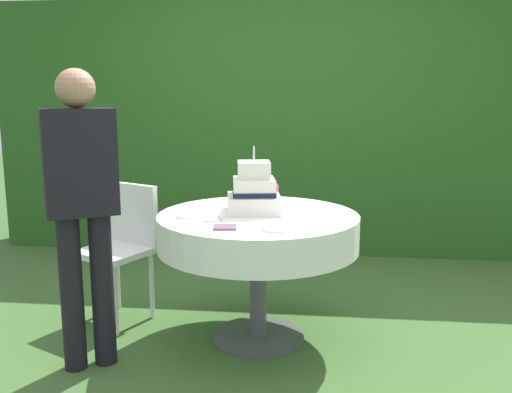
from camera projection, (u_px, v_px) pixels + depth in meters
The scene contains 11 objects.
ground_plane at pixel (258, 338), 3.37m from camera, with size 20.00×20.00×0.00m, color #3D602D.
foliage_hedge at pixel (282, 128), 5.23m from camera, with size 5.33×0.59×2.31m, color #28561E.
cake_table at pixel (258, 233), 3.25m from camera, with size 1.19×1.19×0.78m.
wedding_cake at pixel (254, 192), 3.28m from camera, with size 0.36×0.36×0.40m.
serving_plate_near at pixel (276, 229), 2.85m from camera, with size 0.14×0.14×0.01m, color white.
serving_plate_far at pixel (187, 216), 3.16m from camera, with size 0.13×0.13×0.01m, color white.
serving_plate_left at pixel (213, 220), 3.06m from camera, with size 0.11×0.11×0.01m, color white.
serving_plate_right at pixel (286, 202), 3.58m from camera, with size 0.15×0.15×0.01m, color white.
napkin_stack at pixel (225, 227), 2.90m from camera, with size 0.12×0.12×0.01m, color #6B4C60.
garden_chair at pixel (123, 239), 3.60m from camera, with size 0.54×0.54×0.89m.
standing_person at pixel (82, 200), 2.87m from camera, with size 0.41×0.35×1.60m.
Camera 1 is at (0.33, -3.14, 1.47)m, focal length 38.59 mm.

